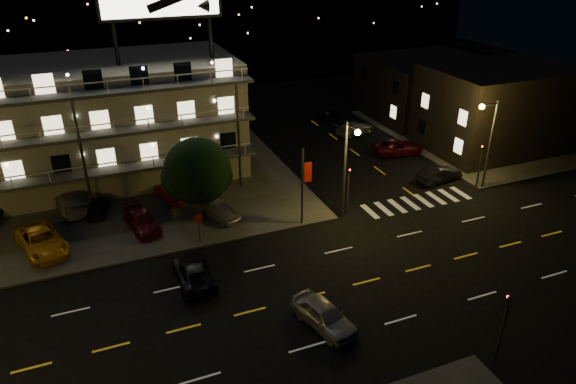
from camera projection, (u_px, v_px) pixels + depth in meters
name	position (u px, v px, depth m)	size (l,w,h in m)	color
ground	(281.00, 304.00, 31.46)	(140.00, 140.00, 0.00)	black
curb_nw	(41.00, 202.00, 43.34)	(44.00, 24.00, 0.15)	#383735
curb_ne	(464.00, 134.00, 58.02)	(16.00, 24.00, 0.15)	#383735
motel	(79.00, 122.00, 45.55)	(28.00, 13.80, 18.10)	#9A9686
side_bldg_front	(496.00, 108.00, 52.82)	(14.06, 10.00, 8.50)	black
side_bldg_back	(425.00, 87.00, 63.11)	(14.06, 12.00, 7.00)	black
streetlight_nc	(347.00, 162.00, 38.65)	(0.44, 1.92, 8.00)	#2D2D30
streetlight_ne	(488.00, 136.00, 43.50)	(1.92, 0.44, 8.00)	#2D2D30
signal_nw	(348.00, 186.00, 40.35)	(0.20, 0.27, 4.60)	#2D2D30
signal_sw	(504.00, 321.00, 26.26)	(0.20, 0.27, 4.60)	#2D2D30
signal_ne	(480.00, 162.00, 44.69)	(0.27, 0.20, 4.60)	#2D2D30
banner_north	(303.00, 185.00, 38.58)	(0.83, 0.16, 6.40)	#2D2D30
stop_sign	(199.00, 224.00, 36.80)	(0.91, 0.11, 2.61)	#2D2D30
tree	(197.00, 173.00, 38.76)	(5.33, 5.14, 6.72)	black
lot_car_2	(41.00, 241.00, 36.23)	(2.56, 5.56, 1.54)	orange
lot_car_3	(142.00, 221.00, 38.94)	(1.89, 4.64, 1.35)	#520B16
lot_car_4	(219.00, 210.00, 40.49)	(1.64, 4.08, 1.39)	#929397
lot_car_7	(70.00, 201.00, 41.60)	(2.16, 5.30, 1.54)	#929397
lot_car_8	(97.00, 207.00, 41.08)	(1.44, 3.58, 1.22)	black
lot_car_9	(170.00, 193.00, 43.19)	(1.39, 3.99, 1.32)	#520B16
side_car_0	(439.00, 174.00, 46.74)	(1.54, 4.42, 1.46)	black
side_car_1	(398.00, 147.00, 52.66)	(2.39, 5.18, 1.44)	#520B16
side_car_2	(355.00, 128.00, 58.05)	(1.91, 4.71, 1.37)	#929397
side_car_3	(331.00, 114.00, 62.73)	(1.44, 3.58, 1.22)	black
road_car_east	(324.00, 315.00, 29.36)	(1.80, 4.48, 1.52)	#929397
road_car_west	(194.00, 271.00, 33.31)	(2.26, 4.91, 1.36)	black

